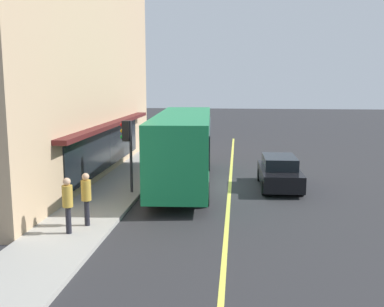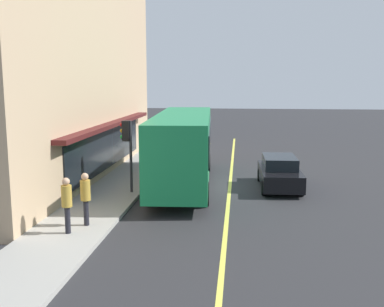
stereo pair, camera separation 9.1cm
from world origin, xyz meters
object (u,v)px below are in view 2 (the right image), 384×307
(bus, at_px, (183,145))
(car_black, at_px, (279,173))
(traffic_light, at_px, (127,139))
(pedestrian_waiting, at_px, (85,194))
(pedestrian_mid_block, at_px, (67,200))
(pedestrian_near_storefront, at_px, (174,134))

(bus, relative_size, car_black, 2.59)
(traffic_light, height_order, car_black, traffic_light)
(pedestrian_waiting, height_order, pedestrian_mid_block, pedestrian_mid_block)
(bus, height_order, pedestrian_near_storefront, bus)
(pedestrian_waiting, bearing_deg, traffic_light, -3.43)
(pedestrian_waiting, height_order, pedestrian_near_storefront, pedestrian_waiting)
(pedestrian_waiting, distance_m, pedestrian_mid_block, 0.92)
(pedestrian_near_storefront, bearing_deg, pedestrian_waiting, 178.53)
(traffic_light, bearing_deg, pedestrian_mid_block, 173.76)
(bus, distance_m, pedestrian_near_storefront, 11.19)
(pedestrian_waiting, bearing_deg, pedestrian_mid_block, 158.96)
(pedestrian_near_storefront, bearing_deg, bus, -169.32)
(car_black, distance_m, pedestrian_near_storefront, 12.88)
(traffic_light, relative_size, pedestrian_mid_block, 1.72)
(pedestrian_near_storefront, bearing_deg, pedestrian_mid_block, 177.59)
(car_black, relative_size, pedestrian_near_storefront, 2.51)
(pedestrian_mid_block, bearing_deg, traffic_light, -6.24)
(pedestrian_waiting, relative_size, pedestrian_near_storefront, 1.07)
(car_black, xyz_separation_m, pedestrian_waiting, (-6.86, 7.14, 0.53))
(bus, distance_m, pedestrian_mid_block, 8.29)
(traffic_light, xyz_separation_m, pedestrian_mid_block, (-5.62, 0.62, -1.25))
(traffic_light, distance_m, pedestrian_near_storefront, 13.17)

